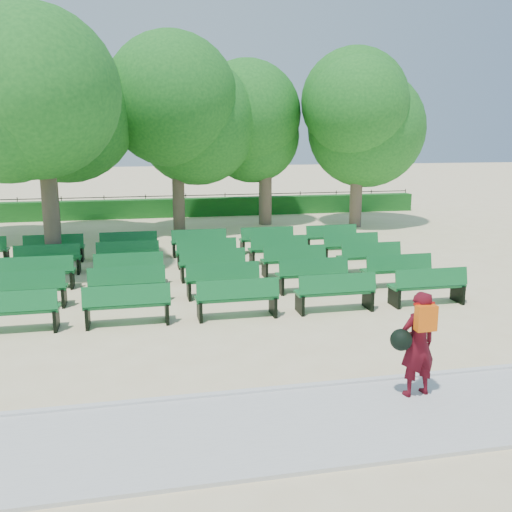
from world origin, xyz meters
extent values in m
plane|color=beige|center=(0.00, 0.00, 0.00)|extent=(120.00, 120.00, 0.00)
cube|color=beige|center=(0.00, -7.40, 0.03)|extent=(30.00, 2.20, 0.06)
cube|color=silver|center=(0.00, -6.25, 0.05)|extent=(30.00, 0.12, 0.10)
cube|color=#16581B|center=(0.00, 14.00, 0.45)|extent=(26.00, 0.70, 0.90)
cube|color=#12672C|center=(-0.62, 1.13, 0.46)|extent=(1.85, 0.57, 0.06)
cube|color=#12672C|center=(-0.62, 0.91, 0.71)|extent=(1.84, 0.20, 0.43)
cylinder|color=brown|center=(-3.96, 2.98, 1.67)|extent=(0.47, 0.47, 3.33)
ellipsoid|color=#207221|center=(-3.96, 2.98, 4.64)|extent=(4.76, 4.76, 4.28)
imported|color=#4D0B14|center=(2.60, -6.86, 0.89)|extent=(0.67, 0.49, 1.67)
cube|color=#F45D0C|center=(2.60, -7.05, 1.37)|extent=(0.31, 0.16, 0.39)
sphere|color=black|center=(2.29, -6.92, 1.00)|extent=(0.33, 0.33, 0.33)
camera|label=1|loc=(-1.56, -14.41, 4.04)|focal=40.00mm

